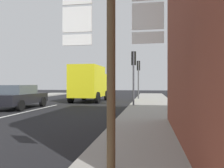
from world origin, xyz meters
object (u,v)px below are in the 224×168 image
Objects in this scene: route_sign_post at (111,61)px; traffic_light_near_right at (134,66)px; sedan_far at (19,96)px; delivery_truck at (89,83)px; traffic_light_far_right at (138,71)px.

route_sign_post is 0.87× the size of traffic_light_near_right.
delivery_truck is (2.92, 5.89, 0.89)m from sedan_far.
delivery_truck is 5.02m from traffic_light_far_right.
sedan_far is 1.13× the size of traffic_light_far_right.
sedan_far is at bearing 128.19° from route_sign_post.
traffic_light_near_right is (7.00, 2.06, 1.97)m from sedan_far.
delivery_truck is at bearing 106.40° from route_sign_post.
sedan_far is at bearing -116.36° from delivery_truck.
traffic_light_far_right is at bearing 90.00° from traffic_light_near_right.
route_sign_post is at bearing -88.60° from traffic_light_far_right.
traffic_light_far_right is at bearing 33.71° from delivery_truck.
route_sign_post is at bearing -73.60° from delivery_truck.
delivery_truck is 16.00m from route_sign_post.
traffic_light_far_right is (4.08, 2.72, 1.10)m from delivery_truck.
traffic_light_near_right is (4.08, -3.83, 1.08)m from delivery_truck.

